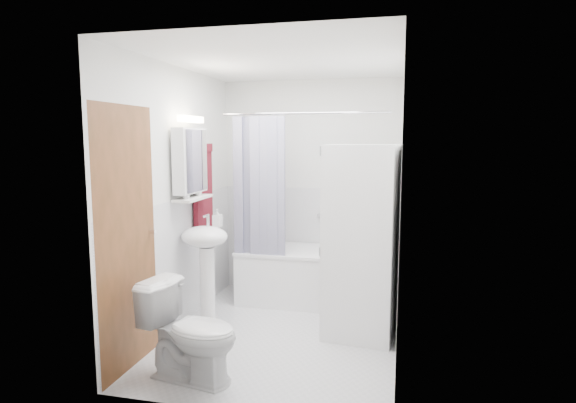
% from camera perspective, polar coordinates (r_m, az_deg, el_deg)
% --- Properties ---
extents(floor, '(2.60, 2.60, 0.00)m').
position_cam_1_polar(floor, '(4.51, -0.61, -15.40)').
color(floor, silver).
rests_on(floor, ground).
extents(room_walls, '(2.60, 2.60, 2.60)m').
position_cam_1_polar(room_walls, '(4.17, -0.64, 3.81)').
color(room_walls, white).
rests_on(room_walls, ground).
extents(wainscot, '(1.98, 2.58, 2.58)m').
position_cam_1_polar(wainscot, '(4.59, 0.26, -7.09)').
color(wainscot, white).
rests_on(wainscot, ground).
extents(door, '(0.05, 2.00, 2.00)m').
position_cam_1_polar(door, '(4.06, -15.69, -3.48)').
color(door, brown).
rests_on(door, ground).
extents(bathtub, '(1.49, 0.71, 0.57)m').
position_cam_1_polar(bathtub, '(5.24, 2.52, -8.47)').
color(bathtub, white).
rests_on(bathtub, ground).
extents(tub_spout, '(0.04, 0.12, 0.04)m').
position_cam_1_polar(tub_spout, '(5.41, 5.30, -1.76)').
color(tub_spout, silver).
rests_on(tub_spout, room_walls).
extents(curtain_rod, '(1.67, 0.02, 0.02)m').
position_cam_1_polar(curtain_rod, '(4.76, 1.97, 10.43)').
color(curtain_rod, silver).
rests_on(curtain_rod, room_walls).
extents(shower_curtain, '(0.55, 0.02, 1.45)m').
position_cam_1_polar(shower_curtain, '(4.89, -3.39, 1.54)').
color(shower_curtain, '#151345').
rests_on(shower_curtain, curtain_rod).
extents(sink, '(0.44, 0.37, 1.04)m').
position_cam_1_polar(sink, '(4.56, -9.77, -5.94)').
color(sink, white).
rests_on(sink, ground).
extents(medicine_cabinet, '(0.13, 0.50, 0.71)m').
position_cam_1_polar(medicine_cabinet, '(4.56, -11.49, 4.96)').
color(medicine_cabinet, white).
rests_on(medicine_cabinet, room_walls).
extents(shelf, '(0.18, 0.54, 0.02)m').
position_cam_1_polar(shelf, '(4.58, -11.20, 0.39)').
color(shelf, silver).
rests_on(shelf, room_walls).
extents(shower_caddy, '(0.22, 0.06, 0.02)m').
position_cam_1_polar(shower_caddy, '(5.35, 5.84, 0.95)').
color(shower_caddy, silver).
rests_on(shower_caddy, room_walls).
extents(towel, '(0.07, 0.37, 0.90)m').
position_cam_1_polar(towel, '(4.91, -10.04, 1.75)').
color(towel, maroon).
rests_on(towel, room_walls).
extents(washer_dryer, '(0.67, 0.67, 1.70)m').
position_cam_1_polar(washer_dryer, '(4.32, 8.72, -4.68)').
color(washer_dryer, white).
rests_on(washer_dryer, ground).
extents(toilet, '(0.79, 0.53, 0.71)m').
position_cam_1_polar(toilet, '(3.68, -11.40, -14.99)').
color(toilet, white).
rests_on(toilet, ground).
extents(soap_pump, '(0.08, 0.17, 0.08)m').
position_cam_1_polar(soap_pump, '(4.68, -8.36, -2.50)').
color(soap_pump, gray).
rests_on(soap_pump, sink).
extents(shelf_bottle, '(0.07, 0.18, 0.07)m').
position_cam_1_polar(shelf_bottle, '(4.44, -12.02, 0.77)').
color(shelf_bottle, gray).
rests_on(shelf_bottle, shelf).
extents(shelf_cup, '(0.10, 0.09, 0.10)m').
position_cam_1_polar(shelf_cup, '(4.68, -10.62, 1.33)').
color(shelf_cup, gray).
rests_on(shelf_cup, shelf).
extents(shampoo_a, '(0.13, 0.17, 0.13)m').
position_cam_1_polar(shampoo_a, '(5.34, 6.22, 1.75)').
color(shampoo_a, gray).
rests_on(shampoo_a, shower_caddy).
extents(shampoo_b, '(0.08, 0.21, 0.08)m').
position_cam_1_polar(shampoo_b, '(5.33, 7.50, 1.44)').
color(shampoo_b, '#2B52AE').
rests_on(shampoo_b, shower_caddy).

